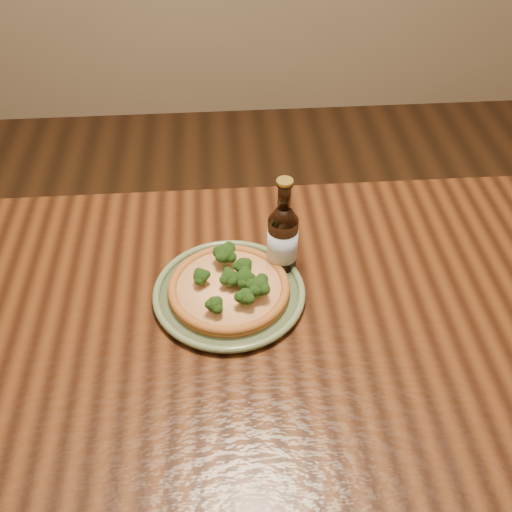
{
  "coord_description": "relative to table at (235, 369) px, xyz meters",
  "views": [
    {
      "loc": [
        -0.01,
        -0.59,
        1.59
      ],
      "look_at": [
        0.05,
        0.24,
        0.82
      ],
      "focal_mm": 42.0,
      "sensor_mm": 36.0,
      "label": 1
    }
  ],
  "objects": [
    {
      "name": "table",
      "position": [
        0.0,
        0.0,
        0.0
      ],
      "size": [
        1.6,
        0.9,
        0.75
      ],
      "color": "#41200E",
      "rests_on": "ground"
    },
    {
      "name": "pizza",
      "position": [
        -0.0,
        0.1,
        0.12
      ],
      "size": [
        0.23,
        0.23,
        0.06
      ],
      "rotation": [
        0.0,
        0.0,
        -0.04
      ],
      "color": "#945521",
      "rests_on": "plate"
    },
    {
      "name": "beer_bottle",
      "position": [
        0.1,
        0.17,
        0.17
      ],
      "size": [
        0.06,
        0.06,
        0.22
      ],
      "rotation": [
        0.0,
        0.0,
        0.29
      ],
      "color": "black",
      "rests_on": "table"
    },
    {
      "name": "plate",
      "position": [
        -0.0,
        0.1,
        0.1
      ],
      "size": [
        0.29,
        0.29,
        0.02
      ],
      "rotation": [
        0.0,
        0.0,
        0.28
      ],
      "color": "#5A6949",
      "rests_on": "table"
    }
  ]
}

